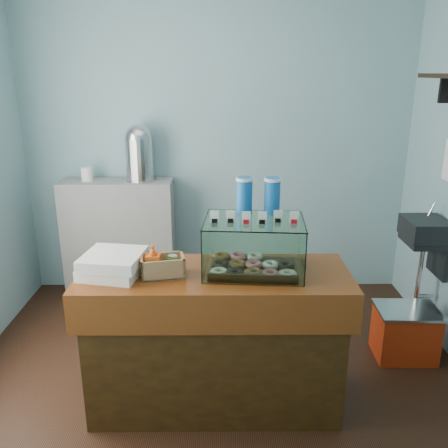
{
  "coord_description": "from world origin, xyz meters",
  "views": [
    {
      "loc": [
        0.04,
        -2.82,
        2.03
      ],
      "look_at": [
        0.06,
        -0.15,
        1.17
      ],
      "focal_mm": 38.0,
      "sensor_mm": 36.0,
      "label": 1
    }
  ],
  "objects_px": {
    "counter": "(215,339)",
    "red_cooler": "(405,332)",
    "display_case": "(254,241)",
    "coffee_urn": "(139,151)"
  },
  "relations": [
    {
      "from": "counter",
      "to": "red_cooler",
      "type": "bearing_deg",
      "value": 19.8
    },
    {
      "from": "display_case",
      "to": "red_cooler",
      "type": "xyz_separation_m",
      "value": [
        1.16,
        0.44,
        -0.88
      ]
    },
    {
      "from": "red_cooler",
      "to": "counter",
      "type": "bearing_deg",
      "value": -158.45
    },
    {
      "from": "red_cooler",
      "to": "coffee_urn",
      "type": "bearing_deg",
      "value": 154.17
    },
    {
      "from": "red_cooler",
      "to": "display_case",
      "type": "bearing_deg",
      "value": -157.4
    },
    {
      "from": "coffee_urn",
      "to": "red_cooler",
      "type": "bearing_deg",
      "value": -27.58
    },
    {
      "from": "display_case",
      "to": "coffee_urn",
      "type": "distance_m",
      "value": 1.8
    },
    {
      "from": "counter",
      "to": "display_case",
      "type": "relative_size",
      "value": 2.63
    },
    {
      "from": "coffee_urn",
      "to": "red_cooler",
      "type": "xyz_separation_m",
      "value": [
        2.07,
        -1.08,
        -1.17
      ]
    },
    {
      "from": "counter",
      "to": "display_case",
      "type": "height_order",
      "value": "display_case"
    }
  ]
}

